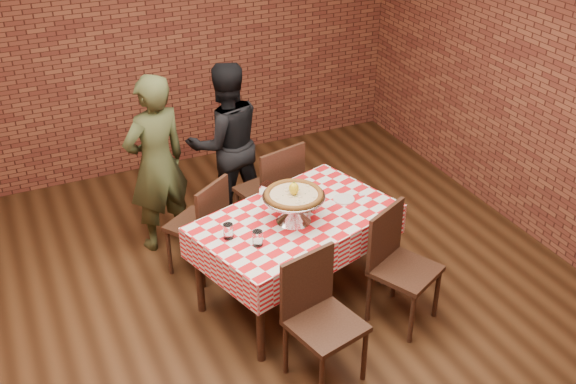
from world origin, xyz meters
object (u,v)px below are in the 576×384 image
at_px(water_glass_right, 228,231).
at_px(diner_olive, 156,164).
at_px(condiment_caddy, 267,191).
at_px(chair_near_left, 326,325).
at_px(chair_far_left, 196,226).
at_px(water_glass_left, 258,238).
at_px(table, 295,258).
at_px(pizza_stand, 294,208).
at_px(chair_far_right, 268,189).
at_px(diner_black, 226,142).
at_px(pizza, 294,195).
at_px(chair_near_right, 406,270).

relative_size(water_glass_right, diner_olive, 0.07).
xyz_separation_m(water_glass_right, condiment_caddy, (0.46, 0.38, 0.01)).
relative_size(chair_near_left, diner_olive, 0.58).
bearing_deg(chair_far_left, water_glass_left, 66.90).
height_order(table, pizza_stand, pizza_stand).
bearing_deg(diner_olive, water_glass_left, 86.01).
xyz_separation_m(pizza_stand, condiment_caddy, (-0.05, 0.37, -0.04)).
height_order(chair_far_right, diner_olive, diner_olive).
bearing_deg(diner_black, chair_far_right, 112.39).
distance_m(table, water_glass_right, 0.71).
bearing_deg(water_glass_left, chair_far_right, 63.42).
distance_m(pizza, chair_near_left, 0.98).
xyz_separation_m(pizza, condiment_caddy, (-0.05, 0.37, -0.15)).
relative_size(table, water_glass_right, 12.97).
distance_m(pizza, water_glass_right, 0.54).
height_order(pizza, chair_near_right, pizza).
height_order(water_glass_left, chair_near_left, chair_near_left).
bearing_deg(water_glass_right, table, 5.84).
bearing_deg(chair_near_left, chair_far_left, 91.06).
bearing_deg(water_glass_right, diner_black, 70.31).
relative_size(condiment_caddy, chair_near_right, 0.15).
distance_m(table, diner_black, 1.44).
bearing_deg(water_glass_left, chair_near_right, -19.08).
bearing_deg(diner_black, pizza, 89.42).
height_order(table, diner_black, diner_black).
height_order(pizza, condiment_caddy, pizza).
height_order(pizza_stand, water_glass_left, pizza_stand).
relative_size(chair_near_right, diner_olive, 0.57).
distance_m(water_glass_right, chair_far_right, 1.26).
xyz_separation_m(chair_near_right, diner_olive, (-1.36, 1.77, 0.34)).
distance_m(chair_near_left, chair_far_left, 1.58).
xyz_separation_m(chair_near_left, chair_far_left, (-0.39, 1.53, -0.02)).
xyz_separation_m(pizza, diner_black, (-0.00, 1.44, -0.22)).
relative_size(pizza, water_glass_left, 3.79).
distance_m(chair_near_left, diner_olive, 2.15).
xyz_separation_m(table, pizza_stand, (-0.04, -0.04, 0.49)).
height_order(water_glass_right, chair_far_left, chair_far_left).
height_order(condiment_caddy, chair_near_left, chair_near_left).
relative_size(chair_near_right, chair_far_right, 0.97).
bearing_deg(chair_near_left, diner_black, 72.88).
height_order(condiment_caddy, diner_black, diner_black).
height_order(chair_near_left, diner_black, diner_black).
bearing_deg(water_glass_left, chair_near_left, -71.51).
bearing_deg(table, pizza_stand, -130.74).
relative_size(table, pizza_stand, 3.12).
bearing_deg(pizza, chair_far_left, 127.49).
bearing_deg(chair_far_right, pizza, 64.34).
xyz_separation_m(pizza_stand, chair_near_right, (0.66, -0.54, -0.41)).
bearing_deg(chair_far_right, condiment_caddy, 52.62).
distance_m(table, condiment_caddy, 0.56).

